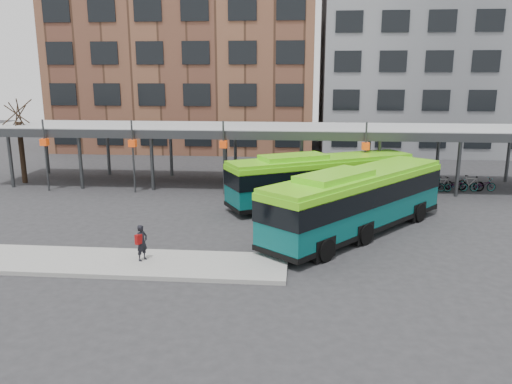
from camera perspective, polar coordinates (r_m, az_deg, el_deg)
name	(u,v)px	position (r m, az deg, el deg)	size (l,w,h in m)	color
ground	(257,245)	(23.23, 0.07, -6.04)	(120.00, 120.00, 0.00)	#28282B
boarding_island	(118,263)	(21.63, -15.48, -7.79)	(14.00, 3.00, 0.18)	gray
canopy	(272,130)	(34.96, 1.86, 7.10)	(40.00, 6.53, 4.80)	#999B9E
tree	(22,149)	(39.62, -25.21, 4.43)	(1.64, 1.64, 5.60)	black
building_brick	(189,42)	(55.23, -7.68, 16.65)	(26.00, 14.00, 22.00)	brown
building_grey	(442,51)	(55.68, 20.48, 14.90)	(24.00, 14.00, 20.00)	slate
bus_front	(358,199)	(24.86, 11.54, -0.83)	(9.71, 10.97, 3.34)	#07504F
bus_rear	(321,178)	(29.98, 7.42, 1.58)	(11.30, 7.66, 3.18)	#07504F
pedestrian	(142,242)	(21.16, -12.92, -5.65)	(0.58, 0.66, 1.51)	black
bike_rack	(458,184)	(36.20, 22.10, 0.82)	(5.19, 1.30, 1.06)	slate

